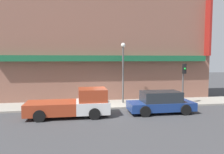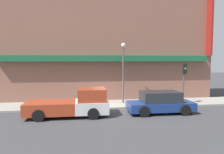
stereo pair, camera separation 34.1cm
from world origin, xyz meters
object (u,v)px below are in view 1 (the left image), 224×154
object	(u,v)px
parked_car	(161,102)
fire_hydrant	(103,102)
pickup_truck	(74,104)
street_lamp	(123,65)
traffic_light	(184,76)

from	to	relation	value
parked_car	fire_hydrant	xyz separation A→B (m)	(-3.81, 1.99, -0.25)
pickup_truck	street_lamp	xyz separation A→B (m)	(3.99, 3.27, 2.47)
parked_car	street_lamp	distance (m)	4.59
traffic_light	fire_hydrant	bearing A→B (deg)	-179.60
fire_hydrant	street_lamp	xyz separation A→B (m)	(1.81, 1.28, 2.78)
traffic_light	pickup_truck	bearing A→B (deg)	-166.83
parked_car	street_lamp	size ratio (longest dim) A/B	0.92
parked_car	traffic_light	size ratio (longest dim) A/B	1.40
street_lamp	traffic_light	size ratio (longest dim) A/B	1.52
traffic_light	street_lamp	bearing A→B (deg)	165.42
parked_car	traffic_light	xyz separation A→B (m)	(2.73, 2.04, 1.65)
pickup_truck	fire_hydrant	size ratio (longest dim) A/B	7.35
traffic_light	parked_car	bearing A→B (deg)	-143.29
street_lamp	fire_hydrant	bearing A→B (deg)	-144.88
street_lamp	traffic_light	xyz separation A→B (m)	(4.73, -1.23, -0.88)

